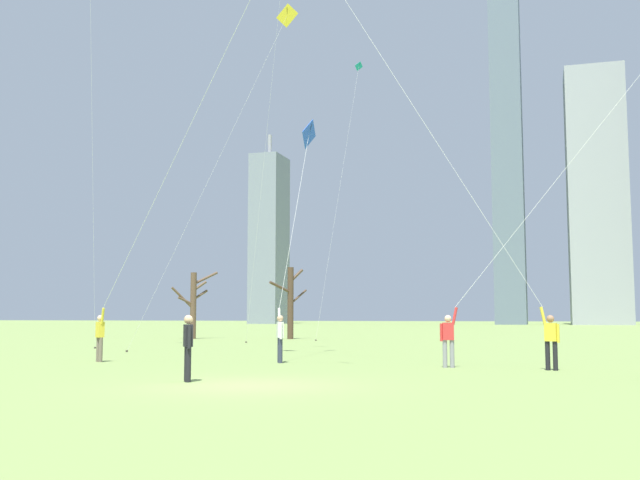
# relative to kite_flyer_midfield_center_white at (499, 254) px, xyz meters

# --- Properties ---
(ground_plane) EXTENTS (400.00, 400.00, 0.00)m
(ground_plane) POSITION_rel_kite_flyer_midfield_center_white_xyz_m (-5.38, -7.09, -3.47)
(ground_plane) COLOR #7A934C
(kite_flyer_midfield_center_white) EXTENTS (11.70, 1.23, 20.65)m
(kite_flyer_midfield_center_white) POSITION_rel_kite_flyer_midfield_center_white_xyz_m (0.00, 0.00, 0.00)
(kite_flyer_midfield_center_white) COLOR black
(kite_flyer_midfield_center_white) RESTS_ON ground
(kite_flyer_foreground_left_blue) EXTENTS (0.98, 6.21, 9.91)m
(kite_flyer_foreground_left_blue) POSITION_rel_kite_flyer_midfield_center_white_xyz_m (-7.52, 1.93, -0.91)
(kite_flyer_foreground_left_blue) COLOR #33384C
(kite_flyer_foreground_left_blue) RESTS_ON ground
(kite_flyer_midfield_right_red) EXTENTS (12.56, 5.35, 17.30)m
(kite_flyer_midfield_right_red) POSITION_rel_kite_flyer_midfield_center_white_xyz_m (0.50, 1.06, 0.29)
(kite_flyer_midfield_right_red) COLOR gray
(kite_flyer_midfield_right_red) RESTS_ON ground
(kite_flyer_midfield_left_orange) EXTENTS (9.22, 4.32, 14.16)m
(kite_flyer_midfield_left_orange) POSITION_rel_kite_flyer_midfield_center_white_xyz_m (-12.57, -0.85, -1.00)
(kite_flyer_midfield_left_orange) COLOR #726656
(kite_flyer_midfield_left_orange) RESTS_ON ground
(bystander_watching_nearby) EXTENTS (0.36, 0.44, 1.62)m
(bystander_watching_nearby) POSITION_rel_kite_flyer_midfield_center_white_xyz_m (-7.09, -6.64, -2.56)
(bystander_watching_nearby) COLOR black
(bystander_watching_nearby) RESTS_ON ground
(distant_kite_low_near_trees_yellow) EXTENTS (7.40, 1.97, 15.83)m
(distant_kite_low_near_trees_yellow) POSITION_rel_kite_flyer_midfield_center_white_xyz_m (-10.22, 7.74, 10.54)
(distant_kite_low_near_trees_yellow) COLOR yellow
(distant_kite_low_near_trees_yellow) RESTS_ON ground
(distant_kite_drifting_right_teal) EXTENTS (1.96, 5.49, 19.94)m
(distant_kite_drifting_right_teal) POSITION_rel_kite_flyer_midfield_center_white_xyz_m (-11.38, 26.94, 12.72)
(distant_kite_drifting_right_teal) COLOR teal
(distant_kite_drifting_right_teal) RESTS_ON ground
(bare_tree_left_of_center) EXTENTS (1.82, 3.24, 4.93)m
(bare_tree_left_of_center) POSITION_rel_kite_flyer_midfield_center_white_xyz_m (-15.46, 25.54, -0.83)
(bare_tree_left_of_center) COLOR #4C3828
(bare_tree_left_of_center) RESTS_ON ground
(bare_tree_leftmost) EXTENTS (2.27, 3.00, 4.75)m
(bare_tree_leftmost) POSITION_rel_kite_flyer_midfield_center_white_xyz_m (-22.13, 24.20, -0.92)
(bare_tree_leftmost) COLOR brown
(bare_tree_leftmost) RESTS_ON ground
(skyline_short_annex) EXTENTS (9.98, 9.88, 45.42)m
(skyline_short_annex) POSITION_rel_kite_flyer_midfield_center_white_xyz_m (10.86, 116.34, 19.25)
(skyline_short_annex) COLOR #9EA3AD
(skyline_short_annex) RESTS_ON ground
(skyline_wide_slab) EXTENTS (5.83, 8.46, 38.10)m
(skyline_wide_slab) POSITION_rel_kite_flyer_midfield_center_white_xyz_m (-51.07, 116.24, 13.38)
(skyline_wide_slab) COLOR gray
(skyline_wide_slab) RESTS_ON ground
(skyline_mid_tower_left) EXTENTS (5.48, 11.24, 68.98)m
(skyline_mid_tower_left) POSITION_rel_kite_flyer_midfield_center_white_xyz_m (-4.42, 118.55, 31.02)
(skyline_mid_tower_left) COLOR slate
(skyline_mid_tower_left) RESTS_ON ground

